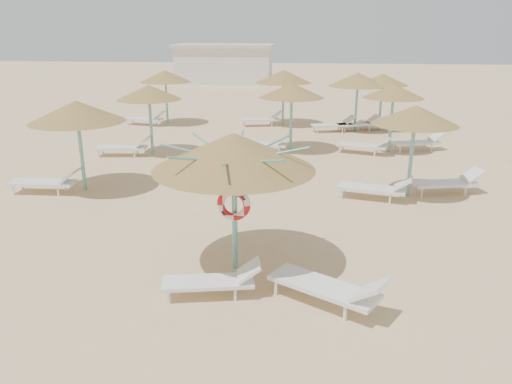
# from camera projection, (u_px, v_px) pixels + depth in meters

# --- Properties ---
(ground) EXTENTS (120.00, 120.00, 0.00)m
(ground) POSITION_uv_depth(u_px,v_px,m) (241.00, 273.00, 10.06)
(ground) COLOR #D8B583
(ground) RESTS_ON ground
(main_palapa) EXTENTS (3.15, 3.15, 2.82)m
(main_palapa) POSITION_uv_depth(u_px,v_px,m) (234.00, 152.00, 9.49)
(main_palapa) COLOR #65AFA9
(main_palapa) RESTS_ON ground
(lounger_main_a) EXTENTS (1.87, 0.86, 0.65)m
(lounger_main_a) POSITION_uv_depth(u_px,v_px,m) (215.00, 280.00, 9.12)
(lounger_main_a) COLOR white
(lounger_main_a) RESTS_ON ground
(lounger_main_b) EXTENTS (2.17, 1.66, 0.78)m
(lounger_main_b) POSITION_uv_depth(u_px,v_px,m) (331.00, 287.00, 8.76)
(lounger_main_b) COLOR white
(lounger_main_b) RESTS_ON ground
(palapa_field) EXTENTS (20.74, 14.34, 2.70)m
(palapa_field) POSITION_uv_depth(u_px,v_px,m) (327.00, 93.00, 19.05)
(palapa_field) COLOR #65AFA9
(palapa_field) RESTS_ON ground
(service_hut) EXTENTS (8.40, 4.40, 3.25)m
(service_hut) POSITION_uv_depth(u_px,v_px,m) (224.00, 64.00, 43.14)
(service_hut) COLOR silver
(service_hut) RESTS_ON ground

